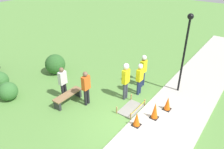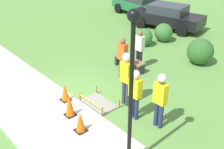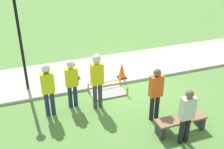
{
  "view_description": "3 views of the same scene",
  "coord_description": "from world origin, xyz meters",
  "px_view_note": "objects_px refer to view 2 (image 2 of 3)",
  "views": [
    {
      "loc": [
        -6.12,
        -3.63,
        6.38
      ],
      "look_at": [
        1.45,
        1.9,
        1.18
      ],
      "focal_mm": 35.0,
      "sensor_mm": 36.0,
      "label": 1
    },
    {
      "loc": [
        7.5,
        -4.65,
        5.46
      ],
      "look_at": [
        0.73,
        1.27,
        0.81
      ],
      "focal_mm": 45.0,
      "sensor_mm": 36.0,
      "label": 2
    },
    {
      "loc": [
        3.8,
        8.79,
        5.41
      ],
      "look_at": [
        0.97,
        0.95,
        1.04
      ],
      "focal_mm": 45.0,
      "sensor_mm": 36.0,
      "label": 3
    }
  ],
  "objects_px": {
    "bystander_in_orange_shirt": "(122,56)",
    "parked_car_green": "(140,4)",
    "worker_supervisor": "(135,91)",
    "worker_trainee": "(126,74)",
    "traffic_cone_sidewalk_edge": "(80,122)",
    "traffic_cone_near_patch": "(65,92)",
    "park_bench": "(129,62)",
    "parked_car_black": "(167,16)",
    "lamppost_near": "(132,72)",
    "traffic_cone_far_patch": "(70,105)",
    "bystander_in_gray_shirt": "(140,47)",
    "worker_assistant": "(160,96)"
  },
  "relations": [
    {
      "from": "bystander_in_gray_shirt",
      "to": "worker_trainee",
      "type": "bearing_deg",
      "value": -54.87
    },
    {
      "from": "park_bench",
      "to": "worker_assistant",
      "type": "relative_size",
      "value": 0.85
    },
    {
      "from": "worker_supervisor",
      "to": "bystander_in_gray_shirt",
      "type": "xyz_separation_m",
      "value": [
        -2.52,
        2.83,
        -0.06
      ]
    },
    {
      "from": "parked_car_black",
      "to": "worker_assistant",
      "type": "bearing_deg",
      "value": -66.58
    },
    {
      "from": "traffic_cone_far_patch",
      "to": "parked_car_black",
      "type": "bearing_deg",
      "value": 112.03
    },
    {
      "from": "traffic_cone_sidewalk_edge",
      "to": "worker_assistant",
      "type": "relative_size",
      "value": 0.36
    },
    {
      "from": "traffic_cone_near_patch",
      "to": "parked_car_black",
      "type": "relative_size",
      "value": 0.14
    },
    {
      "from": "worker_assistant",
      "to": "worker_trainee",
      "type": "relative_size",
      "value": 0.94
    },
    {
      "from": "worker_assistant",
      "to": "lamppost_near",
      "type": "bearing_deg",
      "value": -72.84
    },
    {
      "from": "traffic_cone_sidewalk_edge",
      "to": "parked_car_green",
      "type": "xyz_separation_m",
      "value": [
        -8.06,
        10.89,
        0.36
      ]
    },
    {
      "from": "traffic_cone_near_patch",
      "to": "park_bench",
      "type": "bearing_deg",
      "value": 97.18
    },
    {
      "from": "traffic_cone_far_patch",
      "to": "park_bench",
      "type": "distance_m",
      "value": 4.18
    },
    {
      "from": "worker_supervisor",
      "to": "worker_trainee",
      "type": "relative_size",
      "value": 0.88
    },
    {
      "from": "worker_supervisor",
      "to": "bystander_in_gray_shirt",
      "type": "bearing_deg",
      "value": 131.7
    },
    {
      "from": "worker_trainee",
      "to": "bystander_in_orange_shirt",
      "type": "height_order",
      "value": "worker_trainee"
    },
    {
      "from": "worker_trainee",
      "to": "lamppost_near",
      "type": "height_order",
      "value": "lamppost_near"
    },
    {
      "from": "bystander_in_orange_shirt",
      "to": "parked_car_black",
      "type": "bearing_deg",
      "value": 114.8
    },
    {
      "from": "park_bench",
      "to": "worker_trainee",
      "type": "distance_m",
      "value": 2.94
    },
    {
      "from": "traffic_cone_near_patch",
      "to": "lamppost_near",
      "type": "height_order",
      "value": "lamppost_near"
    },
    {
      "from": "worker_trainee",
      "to": "worker_supervisor",
      "type": "bearing_deg",
      "value": -23.76
    },
    {
      "from": "traffic_cone_near_patch",
      "to": "worker_assistant",
      "type": "xyz_separation_m",
      "value": [
        3.04,
        1.42,
        0.68
      ]
    },
    {
      "from": "parked_car_green",
      "to": "lamppost_near",
      "type": "bearing_deg",
      "value": -42.34
    },
    {
      "from": "lamppost_near",
      "to": "parked_car_black",
      "type": "xyz_separation_m",
      "value": [
        -6.67,
        9.77,
        -1.95
      ]
    },
    {
      "from": "traffic_cone_near_patch",
      "to": "worker_supervisor",
      "type": "xyz_separation_m",
      "value": [
        2.24,
        1.18,
        0.6
      ]
    },
    {
      "from": "traffic_cone_far_patch",
      "to": "park_bench",
      "type": "relative_size",
      "value": 0.51
    },
    {
      "from": "traffic_cone_near_patch",
      "to": "parked_car_green",
      "type": "xyz_separation_m",
      "value": [
        -6.31,
        10.3,
        0.37
      ]
    },
    {
      "from": "worker_supervisor",
      "to": "worker_trainee",
      "type": "xyz_separation_m",
      "value": [
        -0.77,
        0.34,
        0.17
      ]
    },
    {
      "from": "worker_supervisor",
      "to": "parked_car_green",
      "type": "height_order",
      "value": "worker_supervisor"
    },
    {
      "from": "lamppost_near",
      "to": "bystander_in_gray_shirt",
      "type": "bearing_deg",
      "value": 131.36
    },
    {
      "from": "worker_assistant",
      "to": "bystander_in_orange_shirt",
      "type": "xyz_separation_m",
      "value": [
        -3.05,
        1.32,
        -0.09
      ]
    },
    {
      "from": "worker_trainee",
      "to": "parked_car_black",
      "type": "distance_m",
      "value": 9.08
    },
    {
      "from": "worker_supervisor",
      "to": "bystander_in_gray_shirt",
      "type": "height_order",
      "value": "worker_supervisor"
    },
    {
      "from": "worker_assistant",
      "to": "parked_car_black",
      "type": "distance_m",
      "value": 10.03
    },
    {
      "from": "traffic_cone_near_patch",
      "to": "bystander_in_gray_shirt",
      "type": "relative_size",
      "value": 0.38
    },
    {
      "from": "parked_car_black",
      "to": "parked_car_green",
      "type": "bearing_deg",
      "value": 149.85
    },
    {
      "from": "lamppost_near",
      "to": "worker_assistant",
      "type": "bearing_deg",
      "value": 107.16
    },
    {
      "from": "worker_supervisor",
      "to": "lamppost_near",
      "type": "distance_m",
      "value": 2.68
    },
    {
      "from": "worker_trainee",
      "to": "parked_car_black",
      "type": "xyz_separation_m",
      "value": [
        -4.54,
        7.85,
        -0.43
      ]
    },
    {
      "from": "bystander_in_gray_shirt",
      "to": "worker_supervisor",
      "type": "bearing_deg",
      "value": -48.3
    },
    {
      "from": "traffic_cone_far_patch",
      "to": "bystander_in_orange_shirt",
      "type": "height_order",
      "value": "bystander_in_orange_shirt"
    },
    {
      "from": "bystander_in_gray_shirt",
      "to": "lamppost_near",
      "type": "bearing_deg",
      "value": -48.64
    },
    {
      "from": "worker_assistant",
      "to": "bystander_in_orange_shirt",
      "type": "relative_size",
      "value": 1.03
    },
    {
      "from": "park_bench",
      "to": "worker_trainee",
      "type": "xyz_separation_m",
      "value": [
        1.92,
        -2.06,
        0.86
      ]
    },
    {
      "from": "parked_car_black",
      "to": "parked_car_green",
      "type": "xyz_separation_m",
      "value": [
        -3.23,
        0.93,
        0.02
      ]
    },
    {
      "from": "park_bench",
      "to": "bystander_in_gray_shirt",
      "type": "xyz_separation_m",
      "value": [
        0.17,
        0.43,
        0.63
      ]
    },
    {
      "from": "traffic_cone_far_patch",
      "to": "parked_car_black",
      "type": "xyz_separation_m",
      "value": [
        -3.95,
        9.76,
        0.27
      ]
    },
    {
      "from": "parked_car_green",
      "to": "traffic_cone_sidewalk_edge",
      "type": "bearing_deg",
      "value": -48.65
    },
    {
      "from": "worker_trainee",
      "to": "park_bench",
      "type": "bearing_deg",
      "value": 133.07
    },
    {
      "from": "bystander_in_orange_shirt",
      "to": "parked_car_green",
      "type": "xyz_separation_m",
      "value": [
        -6.3,
        7.56,
        -0.22
      ]
    },
    {
      "from": "bystander_in_orange_shirt",
      "to": "parked_car_green",
      "type": "height_order",
      "value": "bystander_in_orange_shirt"
    }
  ]
}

